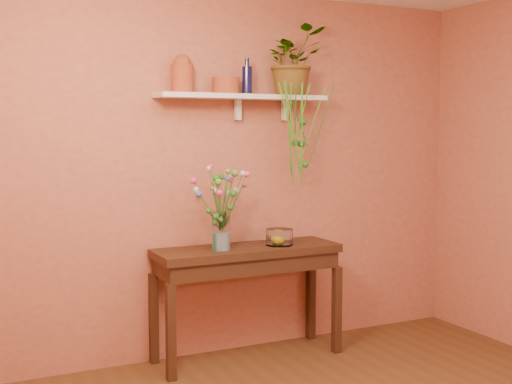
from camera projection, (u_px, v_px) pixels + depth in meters
room at (396, 198)px, 3.24m from camera, size 4.04×4.04×2.70m
sideboard at (247, 263)px, 4.89m from camera, size 1.37×0.44×0.83m
wall_shelf at (244, 98)px, 4.89m from camera, size 1.30×0.24×0.19m
terracotta_jug at (182, 75)px, 4.70m from camera, size 0.19×0.19×0.27m
terracotta_pot at (226, 86)px, 4.84m from camera, size 0.21×0.21×0.12m
blue_bottle at (247, 80)px, 4.89m from camera, size 0.08×0.08×0.26m
spider_plant at (292, 61)px, 5.07m from camera, size 0.53×0.48×0.52m
plant_fronds at (300, 135)px, 4.98m from camera, size 0.49×0.35×0.77m
glass_vase at (221, 234)px, 4.72m from camera, size 0.13×0.13×0.27m
bouquet at (221, 192)px, 4.68m from camera, size 0.44×0.36×0.47m
glass_bowl at (279, 238)px, 4.93m from camera, size 0.20×0.20×0.12m
lemon at (278, 240)px, 4.93m from camera, size 0.08×0.08×0.08m
carton at (218, 242)px, 4.71m from camera, size 0.07×0.06×0.12m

